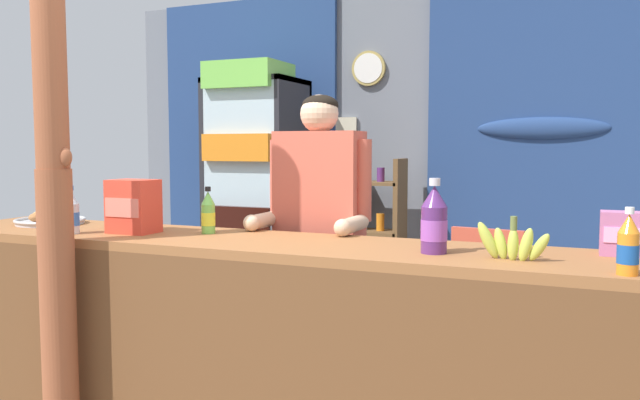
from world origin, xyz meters
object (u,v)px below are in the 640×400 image
at_px(timber_post, 54,181).
at_px(soda_bottle_orange_soda, 628,246).
at_px(plastic_lawn_chair, 492,287).
at_px(drink_fridge, 256,181).
at_px(soda_bottle_lime_soda, 208,214).
at_px(soda_bottle_water, 71,213).
at_px(snack_box_wafer, 636,234).
at_px(snack_box_crackers, 133,206).
at_px(pastry_tray, 50,219).
at_px(banana_bunch, 511,243).
at_px(stall_counter, 241,326).
at_px(soda_bottle_grape_soda, 434,222).
at_px(shopkeeper, 319,212).
at_px(bottle_shelf_rack, 372,237).

relative_size(timber_post, soda_bottle_orange_soda, 11.65).
bearing_deg(plastic_lawn_chair, drink_fridge, 165.32).
height_order(timber_post, soda_bottle_lime_soda, timber_post).
distance_m(soda_bottle_water, snack_box_wafer, 2.38).
distance_m(snack_box_crackers, pastry_tray, 0.63).
height_order(plastic_lawn_chair, banana_bunch, banana_bunch).
distance_m(stall_counter, snack_box_wafer, 1.58).
xyz_separation_m(timber_post, soda_bottle_water, (-0.14, 0.23, -0.16)).
distance_m(timber_post, banana_bunch, 1.84).
bearing_deg(snack_box_crackers, soda_bottle_lime_soda, 18.73).
bearing_deg(plastic_lawn_chair, snack_box_wafer, -62.32).
bearing_deg(timber_post, soda_bottle_water, 121.33).
bearing_deg(soda_bottle_orange_soda, soda_bottle_grape_soda, 165.33).
relative_size(drink_fridge, soda_bottle_lime_soda, 9.04).
bearing_deg(shopkeeper, snack_box_wafer, -13.23).
bearing_deg(pastry_tray, soda_bottle_water, -32.62).
bearing_deg(bottle_shelf_rack, drink_fridge, -164.34).
distance_m(pastry_tray, banana_bunch, 2.32).
bearing_deg(soda_bottle_orange_soda, snack_box_wafer, 83.40).
bearing_deg(banana_bunch, plastic_lawn_chair, 99.77).
relative_size(drink_fridge, soda_bottle_water, 8.82).
bearing_deg(snack_box_wafer, soda_bottle_orange_soda, -96.60).
height_order(soda_bottle_lime_soda, snack_box_wafer, soda_bottle_lime_soda).
relative_size(bottle_shelf_rack, soda_bottle_lime_soda, 5.74).
bearing_deg(pastry_tray, drink_fridge, 84.50).
bearing_deg(soda_bottle_water, soda_bottle_lime_soda, 23.83).
distance_m(timber_post, soda_bottle_grape_soda, 1.56).
distance_m(soda_bottle_lime_soda, soda_bottle_orange_soda, 1.76).
bearing_deg(pastry_tray, soda_bottle_lime_soda, 0.93).
distance_m(stall_counter, soda_bottle_water, 0.97).
height_order(stall_counter, pastry_tray, pastry_tray).
bearing_deg(stall_counter, banana_bunch, 1.93).
xyz_separation_m(plastic_lawn_chair, soda_bottle_grape_soda, (-0.02, -1.51, 0.56)).
xyz_separation_m(bottle_shelf_rack, soda_bottle_lime_soda, (-0.10, -2.10, 0.38)).
relative_size(timber_post, banana_bunch, 9.13).
bearing_deg(soda_bottle_grape_soda, soda_bottle_lime_soda, 172.82).
height_order(drink_fridge, soda_bottle_water, drink_fridge).
bearing_deg(pastry_tray, shopkeeper, 17.83).
relative_size(soda_bottle_grape_soda, snack_box_wafer, 1.18).
relative_size(soda_bottle_grape_soda, soda_bottle_orange_soda, 1.33).
xyz_separation_m(timber_post, banana_bunch, (1.80, 0.32, -0.20)).
height_order(shopkeeper, pastry_tray, shopkeeper).
relative_size(plastic_lawn_chair, soda_bottle_grape_soda, 3.04).
relative_size(bottle_shelf_rack, shopkeeper, 0.78).
relative_size(bottle_shelf_rack, pastry_tray, 3.56).
height_order(shopkeeper, soda_bottle_grape_soda, shopkeeper).
distance_m(bottle_shelf_rack, soda_bottle_grape_soda, 2.48).
bearing_deg(snack_box_wafer, soda_bottle_water, -171.81).
bearing_deg(soda_bottle_orange_soda, pastry_tray, 173.81).
height_order(drink_fridge, soda_bottle_lime_soda, drink_fridge).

